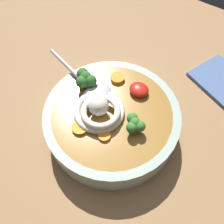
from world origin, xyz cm
name	(u,v)px	position (x,y,z in cm)	size (l,w,h in cm)	color
table_slab	(105,127)	(0.00, 0.00, 1.34)	(99.78, 99.78, 2.67)	#936D47
soup_bowl	(112,120)	(1.81, 0.05, 5.92)	(24.97, 24.97, 6.30)	#9EB2A3
noodle_pile	(100,110)	(0.22, -1.49, 10.23)	(10.07, 9.87, 4.05)	silver
soup_spoon	(92,90)	(-3.76, 1.51, 9.77)	(17.50, 7.66, 1.60)	#B7B7BC
chili_sauce_dollop	(139,90)	(3.49, 6.57, 9.80)	(3.71, 3.34, 1.67)	red
broccoli_floret_center	(135,124)	(6.88, -0.72, 10.82)	(3.74, 3.22, 2.96)	#7A9E60
broccoli_floret_far	(85,79)	(-5.62, 2.13, 11.19)	(4.49, 3.86, 3.55)	#7A9E60
carrot_slice_rear	(117,78)	(-1.60, 6.93, 9.35)	(2.74, 2.74, 0.76)	orange
carrot_slice_beside_noodles	(80,128)	(-0.86, -5.82, 9.28)	(2.81, 2.81, 0.62)	orange
carrot_slice_right	(104,136)	(3.48, -4.67, 9.23)	(2.16, 2.16, 0.52)	orange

